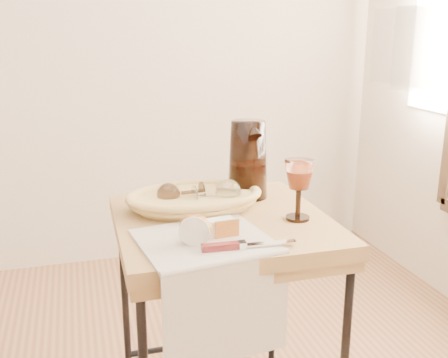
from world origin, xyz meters
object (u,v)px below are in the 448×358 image
object	(u,v)px
side_table	(222,334)
pitcher	(248,159)
table_knife	(245,244)
goblet_lying_b	(214,193)
bread_basket	(195,201)
wine_goblet	(299,190)
tea_towel	(204,240)
apple_half	(195,228)
goblet_lying_a	(183,193)

from	to	relation	value
side_table	pitcher	size ratio (longest dim) A/B	2.67
pitcher	table_knife	xyz separation A→B (m)	(-0.14, -0.41, -0.11)
goblet_lying_b	table_knife	distance (m)	0.32
bread_basket	wine_goblet	world-z (taller)	wine_goblet
tea_towel	side_table	bearing A→B (deg)	52.16
tea_towel	goblet_lying_b	world-z (taller)	goblet_lying_b
goblet_lying_b	table_knife	xyz separation A→B (m)	(-0.01, -0.31, -0.04)
wine_goblet	apple_half	bearing A→B (deg)	-162.70
goblet_lying_b	apple_half	world-z (taller)	goblet_lying_b
table_knife	pitcher	bearing A→B (deg)	74.16
wine_goblet	table_knife	xyz separation A→B (m)	(-0.21, -0.16, -0.07)
apple_half	table_knife	bearing A→B (deg)	-9.49
bread_basket	goblet_lying_b	distance (m)	0.06
pitcher	apple_half	xyz separation A→B (m)	(-0.25, -0.34, -0.08)
apple_half	side_table	bearing A→B (deg)	76.40
pitcher	table_knife	world-z (taller)	pitcher
wine_goblet	apple_half	size ratio (longest dim) A/B	2.12
side_table	apple_half	world-z (taller)	apple_half
goblet_lying_a	wine_goblet	size ratio (longest dim) A/B	0.65
tea_towel	table_knife	size ratio (longest dim) A/B	1.38
apple_half	pitcher	bearing A→B (deg)	74.22
bread_basket	apple_half	xyz separation A→B (m)	(-0.06, -0.27, 0.02)
goblet_lying_b	pitcher	bearing A→B (deg)	30.91
side_table	pitcher	bearing A→B (deg)	51.45
pitcher	wine_goblet	world-z (taller)	pitcher
goblet_lying_b	apple_half	bearing A→B (deg)	-117.66
pitcher	wine_goblet	xyz separation A→B (m)	(0.07, -0.24, -0.04)
bread_basket	goblet_lying_b	world-z (taller)	goblet_lying_b
pitcher	wine_goblet	size ratio (longest dim) A/B	1.63
side_table	apple_half	distance (m)	0.48
tea_towel	goblet_lying_a	bearing A→B (deg)	81.57
goblet_lying_b	pitcher	world-z (taller)	pitcher
goblet_lying_b	tea_towel	bearing A→B (deg)	-113.67
tea_towel	pitcher	bearing A→B (deg)	47.63
wine_goblet	apple_half	world-z (taller)	wine_goblet
tea_towel	wine_goblet	xyz separation A→B (m)	(0.30, 0.09, 0.08)
goblet_lying_a	wine_goblet	world-z (taller)	wine_goblet
pitcher	side_table	bearing A→B (deg)	-128.43
apple_half	table_knife	xyz separation A→B (m)	(0.11, -0.06, -0.03)
bread_basket	pitcher	world-z (taller)	pitcher
side_table	pitcher	xyz separation A→B (m)	(0.13, 0.17, 0.51)
side_table	apple_half	xyz separation A→B (m)	(-0.12, -0.18, 0.43)
tea_towel	table_knife	xyz separation A→B (m)	(0.08, -0.08, 0.01)
side_table	bread_basket	bearing A→B (deg)	120.82
table_knife	tea_towel	bearing A→B (deg)	140.67
apple_half	table_knife	distance (m)	0.13
apple_half	goblet_lying_b	bearing A→B (deg)	85.79
goblet_lying_a	tea_towel	bearing A→B (deg)	84.72
pitcher	tea_towel	bearing A→B (deg)	-124.45
side_table	goblet_lying_b	size ratio (longest dim) A/B	6.11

